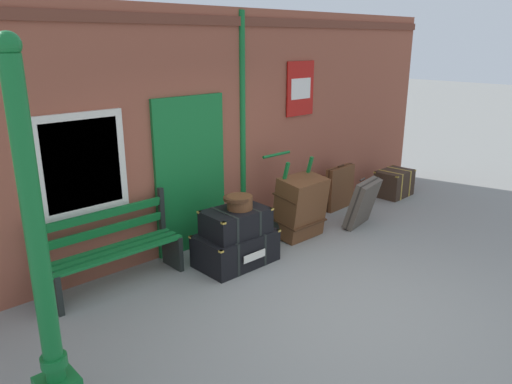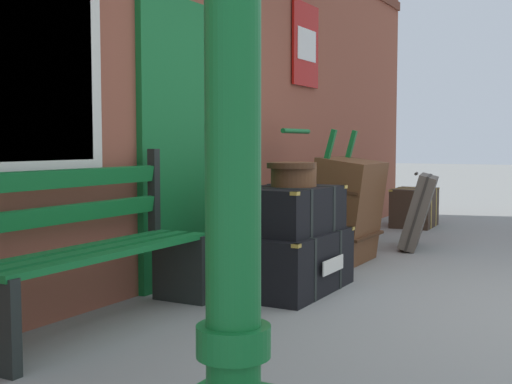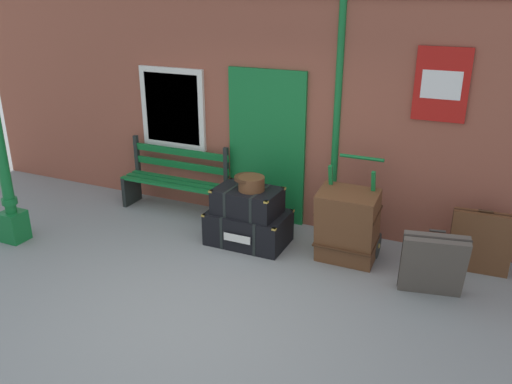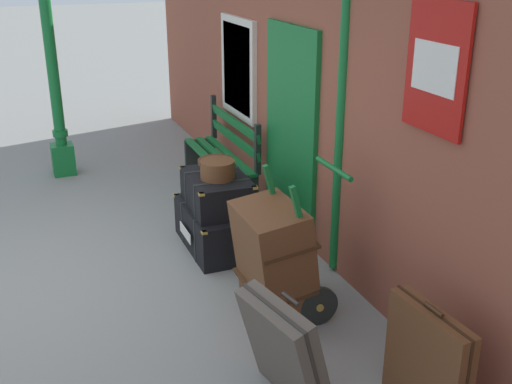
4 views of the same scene
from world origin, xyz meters
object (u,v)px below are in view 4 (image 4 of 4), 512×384
at_px(steamer_trunk_base, 220,227).
at_px(suitcase_umber, 427,363).
at_px(platform_bench, 223,156).
at_px(round_hatbox, 217,168).
at_px(steamer_trunk_middle, 217,192).
at_px(suitcase_slate, 285,351).
at_px(porters_trolley, 294,277).
at_px(lamp_post, 55,93).
at_px(large_brown_trunk, 274,259).

height_order(steamer_trunk_base, suitcase_umber, suitcase_umber).
xyz_separation_m(platform_bench, round_hatbox, (1.46, -0.55, 0.39)).
xyz_separation_m(steamer_trunk_middle, round_hatbox, (0.05, -0.01, 0.26)).
distance_m(platform_bench, suitcase_slate, 3.81).
distance_m(porters_trolley, suitcase_umber, 1.48).
height_order(steamer_trunk_base, steamer_trunk_middle, steamer_trunk_middle).
bearing_deg(porters_trolley, platform_bench, 173.33).
xyz_separation_m(lamp_post, large_brown_trunk, (4.05, 1.24, -0.61)).
relative_size(steamer_trunk_middle, suitcase_slate, 1.09).
relative_size(platform_bench, round_hatbox, 4.21).
xyz_separation_m(large_brown_trunk, suitcase_umber, (1.46, 0.40, -0.10)).
height_order(round_hatbox, porters_trolley, porters_trolley).
relative_size(lamp_post, suitcase_umber, 3.67).
bearing_deg(porters_trolley, large_brown_trunk, -90.00).
bearing_deg(suitcase_slate, porters_trolley, 151.96).
distance_m(steamer_trunk_middle, porters_trolley, 1.33).
height_order(lamp_post, suitcase_umber, lamp_post).
xyz_separation_m(suitcase_slate, suitcase_umber, (0.43, 0.77, -0.01)).
relative_size(porters_trolley, large_brown_trunk, 1.27).
xyz_separation_m(porters_trolley, suitcase_slate, (1.02, -0.55, 0.11)).
bearing_deg(round_hatbox, suitcase_umber, 9.72).
bearing_deg(porters_trolley, round_hatbox, -169.06).
xyz_separation_m(platform_bench, suitcase_slate, (3.71, -0.86, -0.07)).
height_order(steamer_trunk_base, suitcase_slate, suitcase_slate).
relative_size(steamer_trunk_base, suitcase_umber, 1.31).
relative_size(round_hatbox, porters_trolley, 0.32).
height_order(porters_trolley, large_brown_trunk, porters_trolley).
xyz_separation_m(large_brown_trunk, suitcase_slate, (1.02, -0.37, -0.09)).
bearing_deg(round_hatbox, large_brown_trunk, 2.71).
xyz_separation_m(lamp_post, round_hatbox, (2.83, 1.18, -0.23)).
height_order(lamp_post, steamer_trunk_middle, lamp_post).
relative_size(porters_trolley, suitcase_slate, 1.55).
relative_size(platform_bench, suitcase_slate, 2.10).
height_order(platform_bench, steamer_trunk_middle, platform_bench).
bearing_deg(suitcase_slate, suitcase_umber, 60.77).
height_order(steamer_trunk_middle, large_brown_trunk, large_brown_trunk).
height_order(steamer_trunk_middle, round_hatbox, round_hatbox).
xyz_separation_m(lamp_post, suitcase_umber, (5.51, 1.64, -0.70)).
bearing_deg(steamer_trunk_base, platform_bench, 159.62).
relative_size(steamer_trunk_middle, round_hatbox, 2.19).
bearing_deg(steamer_trunk_base, steamer_trunk_middle, -102.65).
bearing_deg(steamer_trunk_middle, suitcase_umber, 9.35).
relative_size(round_hatbox, suitcase_umber, 0.49).
distance_m(large_brown_trunk, suitcase_slate, 1.09).
distance_m(lamp_post, large_brown_trunk, 4.28).
xyz_separation_m(platform_bench, suitcase_umber, (4.14, -0.09, -0.08)).
height_order(porters_trolley, suitcase_umber, porters_trolley).
relative_size(platform_bench, steamer_trunk_middle, 1.92).
distance_m(lamp_post, steamer_trunk_middle, 3.06).
xyz_separation_m(platform_bench, steamer_trunk_base, (1.42, -0.53, -0.23)).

